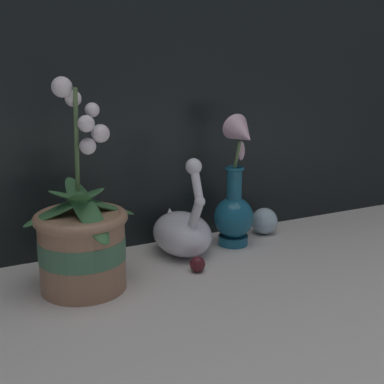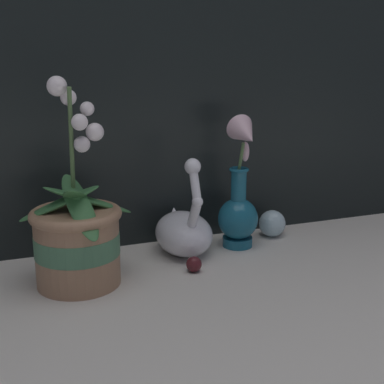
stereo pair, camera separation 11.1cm
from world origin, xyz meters
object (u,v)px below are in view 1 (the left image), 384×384
object	(u,v)px
swan_figurine	(182,230)
glass_sphere	(264,221)
blue_vase	(235,200)
orchid_potted_plant	(82,241)

from	to	relation	value
swan_figurine	glass_sphere	xyz separation A→B (m)	(0.24, 0.03, -0.02)
glass_sphere	blue_vase	bearing A→B (deg)	-160.79
orchid_potted_plant	swan_figurine	xyz separation A→B (m)	(0.24, 0.08, -0.04)
blue_vase	glass_sphere	bearing A→B (deg)	19.21
blue_vase	glass_sphere	xyz separation A→B (m)	(0.11, 0.04, -0.08)
orchid_potted_plant	swan_figurine	world-z (taller)	orchid_potted_plant
blue_vase	glass_sphere	size ratio (longest dim) A/B	4.68
swan_figurine	blue_vase	distance (m)	0.14
orchid_potted_plant	glass_sphere	world-z (taller)	orchid_potted_plant
orchid_potted_plant	glass_sphere	bearing A→B (deg)	13.07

